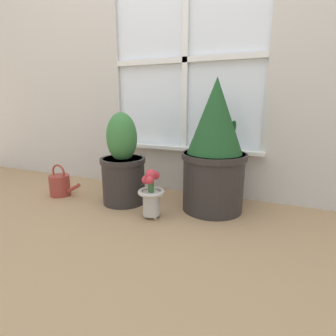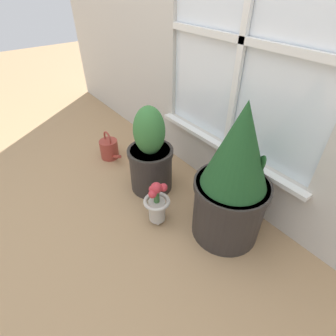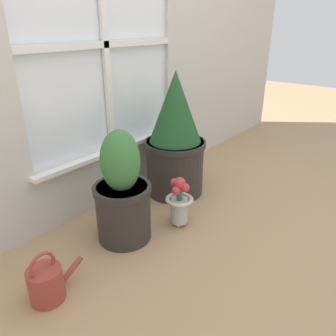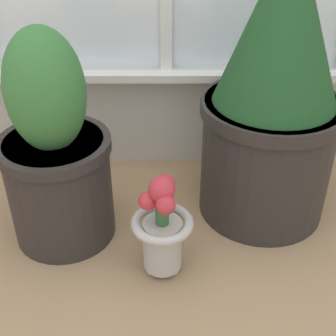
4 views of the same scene
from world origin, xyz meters
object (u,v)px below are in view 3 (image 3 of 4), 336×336
flower_vase (179,202)px  watering_can (47,283)px  potted_plant_left (122,195)px  potted_plant_right (175,139)px

flower_vase → watering_can: bearing=173.6°
potted_plant_left → potted_plant_right: (0.57, 0.11, 0.12)m
potted_plant_right → flower_vase: (-0.29, -0.26, -0.23)m
potted_plant_right → flower_vase: 0.45m
watering_can → potted_plant_left: bearing=7.3°
potted_plant_left → watering_can: bearing=-172.7°
flower_vase → watering_can: size_ratio=1.14×
potted_plant_right → flower_vase: potted_plant_right is taller
flower_vase → potted_plant_right: bearing=41.5°
potted_plant_left → potted_plant_right: size_ratio=0.75×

